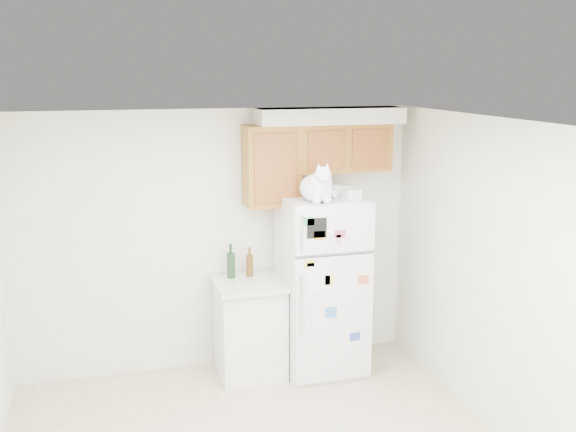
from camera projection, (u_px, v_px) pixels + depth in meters
name	position (u px, v px, depth m)	size (l,w,h in m)	color
room_shell	(275.00, 241.00, 4.73)	(3.84, 4.04, 2.52)	white
refrigerator	(322.00, 284.00, 6.40)	(0.76, 0.78, 1.70)	silver
base_counter	(250.00, 327.00, 6.37)	(0.64, 0.64, 0.92)	white
cat	(318.00, 187.00, 5.95)	(0.36, 0.52, 0.37)	white
storage_box_back	(343.00, 190.00, 6.28)	(0.18, 0.13, 0.10)	white
storage_box_front	(352.00, 194.00, 6.11)	(0.15, 0.11, 0.09)	white
bottle_green	(231.00, 261.00, 6.34)	(0.08, 0.08, 0.33)	#19381E
bottle_amber	(250.00, 262.00, 6.39)	(0.07, 0.07, 0.29)	#593814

